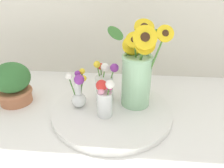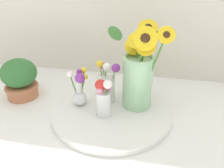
# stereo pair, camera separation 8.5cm
# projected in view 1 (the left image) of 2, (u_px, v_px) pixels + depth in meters

# --- Properties ---
(ground_plane) EXTENTS (6.00, 6.00, 0.00)m
(ground_plane) POSITION_uv_depth(u_px,v_px,m) (110.00, 117.00, 0.89)
(ground_plane) COLOR white
(serving_tray) EXTENTS (0.50, 0.50, 0.02)m
(serving_tray) POSITION_uv_depth(u_px,v_px,m) (112.00, 111.00, 0.91)
(serving_tray) COLOR white
(serving_tray) RESTS_ON ground_plane
(mason_jar_sunflowers) EXTENTS (0.25, 0.26, 0.35)m
(mason_jar_sunflowers) POSITION_uv_depth(u_px,v_px,m) (137.00, 73.00, 0.88)
(mason_jar_sunflowers) COLOR #99CC9E
(mason_jar_sunflowers) RESTS_ON serving_tray
(vase_small_center) EXTENTS (0.07, 0.07, 0.17)m
(vase_small_center) POSITION_uv_depth(u_px,v_px,m) (105.00, 99.00, 0.83)
(vase_small_center) COLOR white
(vase_small_center) RESTS_ON serving_tray
(vase_bulb_right) EXTENTS (0.08, 0.07, 0.16)m
(vase_bulb_right) POSITION_uv_depth(u_px,v_px,m) (79.00, 92.00, 0.89)
(vase_bulb_right) COLOR white
(vase_bulb_right) RESTS_ON serving_tray
(vase_small_back) EXTENTS (0.11, 0.08, 0.18)m
(vase_small_back) POSITION_uv_depth(u_px,v_px,m) (105.00, 85.00, 0.94)
(vase_small_back) COLOR white
(vase_small_back) RESTS_ON serving_tray
(potted_plant) EXTENTS (0.16, 0.16, 0.19)m
(potted_plant) POSITION_uv_depth(u_px,v_px,m) (13.00, 83.00, 0.96)
(potted_plant) COLOR #B7704C
(potted_plant) RESTS_ON ground_plane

